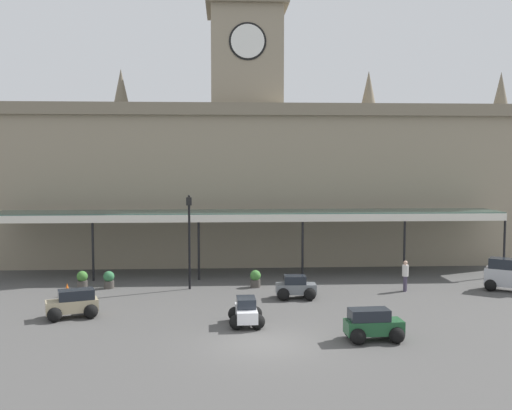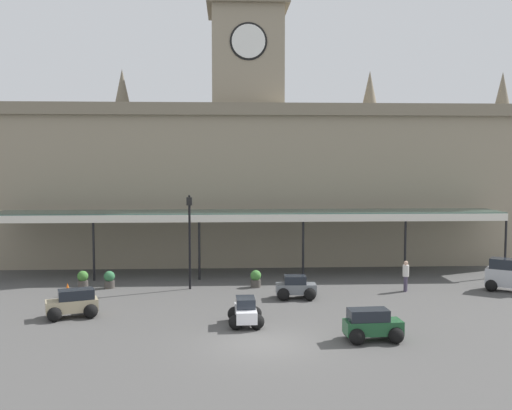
{
  "view_description": "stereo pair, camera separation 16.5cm",
  "coord_description": "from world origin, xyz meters",
  "px_view_note": "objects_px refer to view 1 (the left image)",
  "views": [
    {
      "loc": [
        -1.61,
        -22.37,
        7.07
      ],
      "look_at": [
        0.0,
        7.06,
        4.86
      ],
      "focal_mm": 41.6,
      "sensor_mm": 36.0,
      "label": 1
    },
    {
      "loc": [
        -1.45,
        -22.37,
        7.07
      ],
      "look_at": [
        0.0,
        7.06,
        4.86
      ],
      "focal_mm": 41.6,
      "sensor_mm": 36.0,
      "label": 2
    }
  ],
  "objects_px": {
    "pedestrian_crossing_forecourt": "(405,275)",
    "victorian_lamppost": "(189,231)",
    "car_silver_van": "(509,276)",
    "car_grey_sedan": "(296,289)",
    "car_white_sedan": "(246,313)",
    "planter_by_canopy": "(109,280)",
    "planter_forecourt_centre": "(82,279)",
    "planter_near_kerb": "(255,278)",
    "traffic_cone": "(67,290)",
    "car_beige_estate": "(73,305)",
    "car_green_estate": "(373,326)"
  },
  "relations": [
    {
      "from": "pedestrian_crossing_forecourt",
      "to": "victorian_lamppost",
      "type": "bearing_deg",
      "value": 174.22
    },
    {
      "from": "pedestrian_crossing_forecourt",
      "to": "car_silver_van",
      "type": "bearing_deg",
      "value": -3.3
    },
    {
      "from": "car_grey_sedan",
      "to": "car_white_sedan",
      "type": "bearing_deg",
      "value": -119.76
    },
    {
      "from": "car_grey_sedan",
      "to": "planter_by_canopy",
      "type": "bearing_deg",
      "value": 163.37
    },
    {
      "from": "pedestrian_crossing_forecourt",
      "to": "planter_forecourt_centre",
      "type": "xyz_separation_m",
      "value": [
        -17.68,
        1.74,
        -0.42
      ]
    },
    {
      "from": "victorian_lamppost",
      "to": "pedestrian_crossing_forecourt",
      "type": "bearing_deg",
      "value": -5.78
    },
    {
      "from": "pedestrian_crossing_forecourt",
      "to": "planter_forecourt_centre",
      "type": "relative_size",
      "value": 1.74
    },
    {
      "from": "planter_by_canopy",
      "to": "planter_near_kerb",
      "type": "bearing_deg",
      "value": -1.08
    },
    {
      "from": "car_grey_sedan",
      "to": "pedestrian_crossing_forecourt",
      "type": "height_order",
      "value": "pedestrian_crossing_forecourt"
    },
    {
      "from": "traffic_cone",
      "to": "planter_near_kerb",
      "type": "bearing_deg",
      "value": 9.91
    },
    {
      "from": "car_beige_estate",
      "to": "pedestrian_crossing_forecourt",
      "type": "xyz_separation_m",
      "value": [
        16.63,
        4.53,
        0.34
      ]
    },
    {
      "from": "car_green_estate",
      "to": "traffic_cone",
      "type": "bearing_deg",
      "value": 149.1
    },
    {
      "from": "car_beige_estate",
      "to": "car_green_estate",
      "type": "height_order",
      "value": "same"
    },
    {
      "from": "planter_by_canopy",
      "to": "planter_near_kerb",
      "type": "height_order",
      "value": "same"
    },
    {
      "from": "victorian_lamppost",
      "to": "planter_by_canopy",
      "type": "xyz_separation_m",
      "value": [
        -4.49,
        0.44,
        -2.73
      ]
    },
    {
      "from": "traffic_cone",
      "to": "planter_by_canopy",
      "type": "height_order",
      "value": "planter_by_canopy"
    },
    {
      "from": "pedestrian_crossing_forecourt",
      "to": "car_beige_estate",
      "type": "bearing_deg",
      "value": -164.76
    },
    {
      "from": "car_white_sedan",
      "to": "pedestrian_crossing_forecourt",
      "type": "distance_m",
      "value": 10.81
    },
    {
      "from": "planter_near_kerb",
      "to": "car_green_estate",
      "type": "bearing_deg",
      "value": -68.05
    },
    {
      "from": "car_silver_van",
      "to": "planter_near_kerb",
      "type": "bearing_deg",
      "value": 172.52
    },
    {
      "from": "car_grey_sedan",
      "to": "planter_forecourt_centre",
      "type": "xyz_separation_m",
      "value": [
        -11.54,
        3.12,
        -0.01
      ]
    },
    {
      "from": "car_green_estate",
      "to": "planter_forecourt_centre",
      "type": "bearing_deg",
      "value": 142.82
    },
    {
      "from": "planter_near_kerb",
      "to": "pedestrian_crossing_forecourt",
      "type": "bearing_deg",
      "value": -10.33
    },
    {
      "from": "car_white_sedan",
      "to": "victorian_lamppost",
      "type": "bearing_deg",
      "value": 111.12
    },
    {
      "from": "car_green_estate",
      "to": "car_silver_van",
      "type": "relative_size",
      "value": 0.89
    },
    {
      "from": "car_beige_estate",
      "to": "planter_forecourt_centre",
      "type": "xyz_separation_m",
      "value": [
        -1.05,
        6.27,
        -0.07
      ]
    },
    {
      "from": "car_green_estate",
      "to": "car_grey_sedan",
      "type": "bearing_deg",
      "value": 106.54
    },
    {
      "from": "car_green_estate",
      "to": "traffic_cone",
      "type": "relative_size",
      "value": 3.28
    },
    {
      "from": "car_white_sedan",
      "to": "planter_by_canopy",
      "type": "xyz_separation_m",
      "value": [
        -7.32,
        7.78,
        -0.01
      ]
    },
    {
      "from": "car_green_estate",
      "to": "planter_near_kerb",
      "type": "bearing_deg",
      "value": 111.95
    },
    {
      "from": "car_white_sedan",
      "to": "victorian_lamppost",
      "type": "relative_size",
      "value": 0.4
    },
    {
      "from": "car_beige_estate",
      "to": "car_grey_sedan",
      "type": "bearing_deg",
      "value": 16.71
    },
    {
      "from": "car_grey_sedan",
      "to": "car_silver_van",
      "type": "distance_m",
      "value": 11.78
    },
    {
      "from": "traffic_cone",
      "to": "planter_by_canopy",
      "type": "bearing_deg",
      "value": 46.48
    },
    {
      "from": "planter_by_canopy",
      "to": "planter_near_kerb",
      "type": "xyz_separation_m",
      "value": [
        8.14,
        -0.15,
        0.0
      ]
    },
    {
      "from": "car_grey_sedan",
      "to": "planter_near_kerb",
      "type": "distance_m",
      "value": 3.44
    },
    {
      "from": "car_beige_estate",
      "to": "traffic_cone",
      "type": "xyz_separation_m",
      "value": [
        -1.36,
        4.27,
        -0.21
      ]
    },
    {
      "from": "victorian_lamppost",
      "to": "planter_by_canopy",
      "type": "height_order",
      "value": "victorian_lamppost"
    },
    {
      "from": "planter_forecourt_centre",
      "to": "car_beige_estate",
      "type": "bearing_deg",
      "value": -80.49
    },
    {
      "from": "planter_forecourt_centre",
      "to": "pedestrian_crossing_forecourt",
      "type": "bearing_deg",
      "value": -5.62
    },
    {
      "from": "car_grey_sedan",
      "to": "planter_forecourt_centre",
      "type": "height_order",
      "value": "car_grey_sedan"
    },
    {
      "from": "car_beige_estate",
      "to": "car_white_sedan",
      "type": "relative_size",
      "value": 1.17
    },
    {
      "from": "planter_by_canopy",
      "to": "victorian_lamppost",
      "type": "bearing_deg",
      "value": -5.58
    },
    {
      "from": "car_grey_sedan",
      "to": "car_white_sedan",
      "type": "relative_size",
      "value": 1.0
    },
    {
      "from": "car_white_sedan",
      "to": "traffic_cone",
      "type": "distance_m",
      "value": 10.86
    },
    {
      "from": "car_grey_sedan",
      "to": "pedestrian_crossing_forecourt",
      "type": "relative_size",
      "value": 1.24
    },
    {
      "from": "car_silver_van",
      "to": "victorian_lamppost",
      "type": "xyz_separation_m",
      "value": [
        -17.3,
        1.51,
        2.41
      ]
    },
    {
      "from": "planter_by_canopy",
      "to": "planter_forecourt_centre",
      "type": "distance_m",
      "value": 1.49
    },
    {
      "from": "car_beige_estate",
      "to": "car_white_sedan",
      "type": "xyz_separation_m",
      "value": [
        7.76,
        -1.63,
        -0.06
      ]
    },
    {
      "from": "car_silver_van",
      "to": "pedestrian_crossing_forecourt",
      "type": "bearing_deg",
      "value": 176.7
    }
  ]
}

